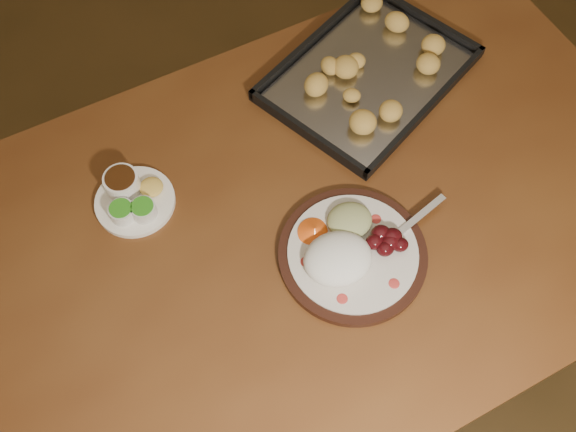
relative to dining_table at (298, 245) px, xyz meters
name	(u,v)px	position (x,y,z in m)	size (l,w,h in m)	color
ground	(319,366)	(0.04, -0.09, -0.65)	(4.00, 4.00, 0.00)	brown
dining_table	(298,245)	(0.00, 0.00, 0.00)	(1.63, 1.13, 0.75)	brown
dinner_plate	(350,251)	(0.07, -0.09, 0.12)	(0.34, 0.27, 0.06)	black
condiment_saucer	(132,197)	(-0.29, 0.14, 0.12)	(0.15, 0.15, 0.05)	white
baking_tray	(368,74)	(0.25, 0.29, 0.11)	(0.52, 0.48, 0.04)	black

